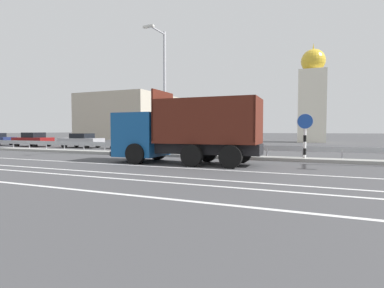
{
  "coord_description": "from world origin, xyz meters",
  "views": [
    {
      "loc": [
        7.04,
        -14.65,
        1.71
      ],
      "look_at": [
        0.35,
        1.02,
        0.91
      ],
      "focal_mm": 28.0,
      "sensor_mm": 36.0,
      "label": 1
    }
  ],
  "objects_px": {
    "street_lamp_1": "(163,87)",
    "parked_car_2": "(81,140)",
    "median_road_sign": "(305,135)",
    "church_tower": "(313,97)",
    "dump_truck": "(168,137)",
    "parked_car_3": "(132,141)",
    "parked_car_4": "(183,142)",
    "parked_car_1": "(33,139)"
  },
  "relations": [
    {
      "from": "street_lamp_1",
      "to": "parked_car_2",
      "type": "height_order",
      "value": "street_lamp_1"
    },
    {
      "from": "median_road_sign",
      "to": "church_tower",
      "type": "height_order",
      "value": "church_tower"
    },
    {
      "from": "dump_truck",
      "to": "parked_car_3",
      "type": "xyz_separation_m",
      "value": [
        -8.28,
        8.69,
        -0.66
      ]
    },
    {
      "from": "dump_truck",
      "to": "parked_car_2",
      "type": "relative_size",
      "value": 1.79
    },
    {
      "from": "parked_car_3",
      "to": "parked_car_4",
      "type": "xyz_separation_m",
      "value": [
        5.21,
        -0.19,
        -0.01
      ]
    },
    {
      "from": "street_lamp_1",
      "to": "parked_car_3",
      "type": "distance_m",
      "value": 9.1
    },
    {
      "from": "dump_truck",
      "to": "street_lamp_1",
      "type": "relative_size",
      "value": 0.96
    },
    {
      "from": "church_tower",
      "to": "dump_truck",
      "type": "bearing_deg",
      "value": -101.43
    },
    {
      "from": "parked_car_1",
      "to": "parked_car_2",
      "type": "relative_size",
      "value": 0.95
    },
    {
      "from": "street_lamp_1",
      "to": "church_tower",
      "type": "distance_m",
      "value": 29.13
    },
    {
      "from": "dump_truck",
      "to": "parked_car_1",
      "type": "relative_size",
      "value": 1.87
    },
    {
      "from": "median_road_sign",
      "to": "parked_car_2",
      "type": "bearing_deg",
      "value": 166.29
    },
    {
      "from": "church_tower",
      "to": "median_road_sign",
      "type": "bearing_deg",
      "value": -89.46
    },
    {
      "from": "street_lamp_1",
      "to": "parked_car_4",
      "type": "distance_m",
      "value": 6.57
    },
    {
      "from": "dump_truck",
      "to": "parked_car_1",
      "type": "xyz_separation_m",
      "value": [
        -20.19,
        8.21,
        -0.62
      ]
    },
    {
      "from": "median_road_sign",
      "to": "church_tower",
      "type": "distance_m",
      "value": 28.05
    },
    {
      "from": "dump_truck",
      "to": "median_road_sign",
      "type": "bearing_deg",
      "value": -63.97
    },
    {
      "from": "street_lamp_1",
      "to": "parked_car_2",
      "type": "bearing_deg",
      "value": 156.24
    },
    {
      "from": "parked_car_4",
      "to": "parked_car_3",
      "type": "bearing_deg",
      "value": -89.45
    },
    {
      "from": "parked_car_1",
      "to": "parked_car_3",
      "type": "height_order",
      "value": "parked_car_1"
    },
    {
      "from": "parked_car_2",
      "to": "parked_car_1",
      "type": "bearing_deg",
      "value": 90.36
    },
    {
      "from": "dump_truck",
      "to": "parked_car_4",
      "type": "xyz_separation_m",
      "value": [
        -3.06,
        8.5,
        -0.67
      ]
    },
    {
      "from": "parked_car_3",
      "to": "church_tower",
      "type": "xyz_separation_m",
      "value": [
        14.56,
        22.41,
        5.59
      ]
    },
    {
      "from": "parked_car_1",
      "to": "church_tower",
      "type": "height_order",
      "value": "church_tower"
    },
    {
      "from": "street_lamp_1",
      "to": "parked_car_1",
      "type": "bearing_deg",
      "value": 164.69
    },
    {
      "from": "parked_car_4",
      "to": "church_tower",
      "type": "height_order",
      "value": "church_tower"
    },
    {
      "from": "parked_car_4",
      "to": "parked_car_1",
      "type": "bearing_deg",
      "value": -86.38
    },
    {
      "from": "parked_car_1",
      "to": "church_tower",
      "type": "xyz_separation_m",
      "value": [
        26.47,
        22.89,
        5.55
      ]
    },
    {
      "from": "dump_truck",
      "to": "parked_car_1",
      "type": "distance_m",
      "value": 21.8
    },
    {
      "from": "parked_car_2",
      "to": "church_tower",
      "type": "height_order",
      "value": "church_tower"
    },
    {
      "from": "street_lamp_1",
      "to": "parked_car_4",
      "type": "xyz_separation_m",
      "value": [
        -1.01,
        5.26,
        -3.79
      ]
    },
    {
      "from": "median_road_sign",
      "to": "parked_car_3",
      "type": "bearing_deg",
      "value": 160.61
    },
    {
      "from": "street_lamp_1",
      "to": "median_road_sign",
      "type": "bearing_deg",
      "value": 1.54
    },
    {
      "from": "parked_car_1",
      "to": "parked_car_4",
      "type": "bearing_deg",
      "value": -90.52
    },
    {
      "from": "parked_car_4",
      "to": "dump_truck",
      "type": "bearing_deg",
      "value": 22.45
    },
    {
      "from": "parked_car_4",
      "to": "church_tower",
      "type": "relative_size",
      "value": 0.31
    },
    {
      "from": "parked_car_3",
      "to": "church_tower",
      "type": "relative_size",
      "value": 0.33
    },
    {
      "from": "median_road_sign",
      "to": "parked_car_1",
      "type": "relative_size",
      "value": 0.63
    },
    {
      "from": "dump_truck",
      "to": "parked_car_2",
      "type": "height_order",
      "value": "dump_truck"
    },
    {
      "from": "parked_car_1",
      "to": "parked_car_3",
      "type": "relative_size",
      "value": 0.91
    },
    {
      "from": "street_lamp_1",
      "to": "church_tower",
      "type": "height_order",
      "value": "church_tower"
    },
    {
      "from": "parked_car_4",
      "to": "street_lamp_1",
      "type": "bearing_deg",
      "value": 13.54
    }
  ]
}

